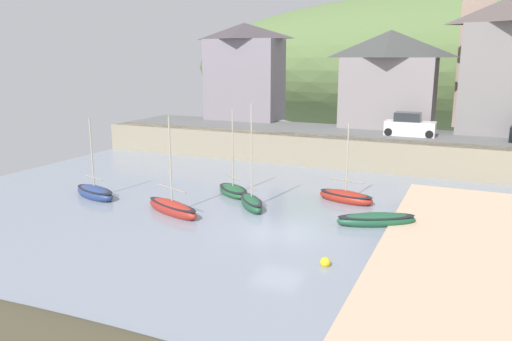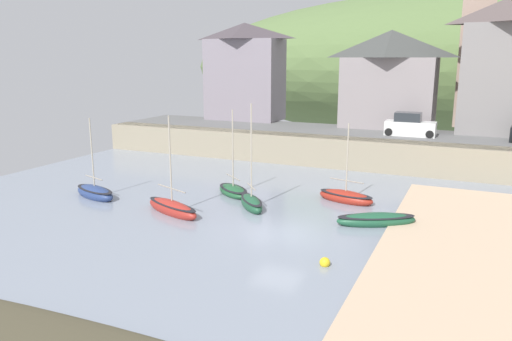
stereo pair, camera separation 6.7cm
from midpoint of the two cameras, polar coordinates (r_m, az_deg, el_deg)
ground at (r=17.17m, az=-5.24°, el=-17.51°), size 48.00×41.00×0.61m
quay_seawall at (r=41.52m, az=11.63°, el=2.25°), size 48.00×9.40×2.40m
hillside_backdrop at (r=77.68m, az=21.92°, el=10.92°), size 80.00×44.00×21.05m
waterfront_building_left at (r=52.75m, az=-1.27°, el=11.39°), size 8.02×4.47×9.94m
waterfront_building_centre at (r=48.26m, az=15.19°, el=10.21°), size 8.61×5.20×8.91m
waterfront_building_right at (r=47.62m, az=27.10°, el=10.79°), size 7.57×5.41×11.47m
church_with_spire at (r=51.63m, az=24.19°, el=14.11°), size 3.00×3.00×16.52m
sailboat_white_hull at (r=32.69m, az=-2.59°, el=-2.32°), size 3.41×3.12×5.78m
sailboat_tall_mast at (r=29.14m, az=-9.59°, el=-4.28°), size 4.52×2.61×5.91m
rowboat_small_beached at (r=31.58m, az=10.38°, el=-3.01°), size 3.89×2.19×5.15m
dinghy_open_wooden at (r=27.65m, az=13.77°, el=-5.56°), size 4.43×3.18×0.84m
fishing_boat_green at (r=33.62m, az=-18.05°, el=-2.43°), size 3.99×2.41×5.38m
sailboat_far_left at (r=29.73m, az=-0.47°, el=-3.73°), size 2.81×3.07×6.48m
parked_car_near_slipway at (r=43.75m, az=17.38°, el=4.92°), size 4.11×1.82×1.95m
mooring_buoy at (r=22.05m, az=8.04°, el=-10.47°), size 0.47×0.47×0.47m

